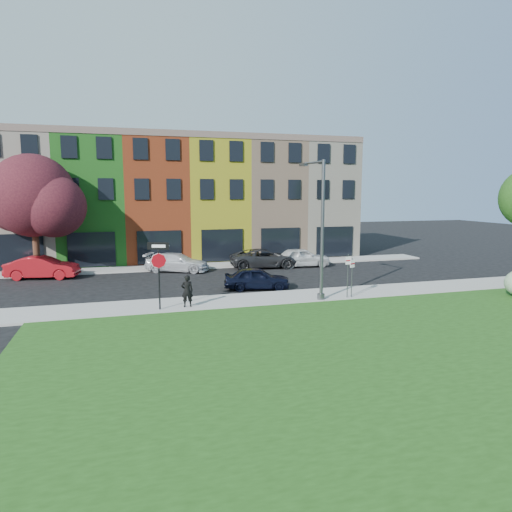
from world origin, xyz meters
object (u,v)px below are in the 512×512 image
object	(u,v)px
man	(187,291)
sedan_near	(257,278)
stop_sign	(159,262)
street_lamp	(320,230)

from	to	relation	value
man	sedan_near	xyz separation A→B (m)	(4.64, 3.53, -0.26)
stop_sign	man	distance (m)	2.04
street_lamp	sedan_near	bearing A→B (deg)	115.86
sedan_near	stop_sign	bearing A→B (deg)	133.49
stop_sign	street_lamp	distance (m)	8.49
stop_sign	man	bearing A→B (deg)	25.16
stop_sign	sedan_near	bearing A→B (deg)	50.98
stop_sign	man	xyz separation A→B (m)	(1.35, 0.13, -1.52)
stop_sign	street_lamp	bearing A→B (deg)	19.47
sedan_near	street_lamp	bearing A→B (deg)	-134.94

